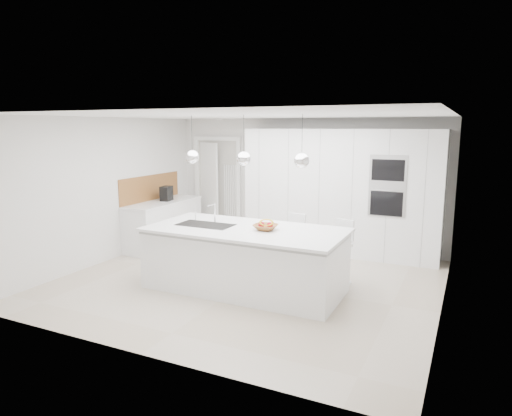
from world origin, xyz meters
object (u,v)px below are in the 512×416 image
at_px(espresso_machine, 166,193).
at_px(bar_stool_left, 294,245).
at_px(fruit_bowl, 265,227).
at_px(bar_stool_right, 342,253).
at_px(island_base, 244,261).

relative_size(espresso_machine, bar_stool_left, 0.30).
relative_size(fruit_bowl, espresso_machine, 1.16).
bearing_deg(bar_stool_left, bar_stool_right, 1.23).
bearing_deg(fruit_bowl, bar_stool_left, 83.08).
distance_m(island_base, bar_stool_right, 1.48).
xyz_separation_m(bar_stool_left, bar_stool_right, (0.80, -0.09, -0.00)).
distance_m(island_base, espresso_machine, 3.05).
distance_m(fruit_bowl, espresso_machine, 3.22).
bearing_deg(espresso_machine, fruit_bowl, -39.28).
relative_size(island_base, bar_stool_right, 2.91).
bearing_deg(bar_stool_right, espresso_machine, -173.40).
relative_size(espresso_machine, bar_stool_right, 0.30).
height_order(fruit_bowl, bar_stool_right, fruit_bowl).
distance_m(island_base, bar_stool_left, 1.03).
bearing_deg(island_base, bar_stool_right, 35.03).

